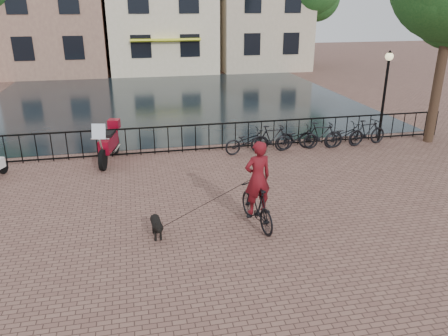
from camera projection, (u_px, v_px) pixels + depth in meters
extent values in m
plane|color=brown|center=(255.00, 275.00, 8.85)|extent=(100.00, 100.00, 0.00)
plane|color=black|center=(171.00, 100.00, 24.66)|extent=(20.00, 20.00, 0.00)
cube|color=black|center=(195.00, 125.00, 15.80)|extent=(20.00, 0.05, 0.05)
cube|color=black|center=(196.00, 149.00, 16.13)|extent=(20.00, 0.05, 0.05)
cube|color=yellow|center=(166.00, 40.00, 31.14)|extent=(5.00, 0.60, 0.15)
cylinder|color=black|center=(440.00, 70.00, 16.32)|extent=(0.36, 0.36, 5.60)
cylinder|color=black|center=(308.00, 31.00, 34.80)|extent=(0.36, 0.36, 5.95)
cylinder|color=black|center=(383.00, 102.00, 16.63)|extent=(0.10, 0.10, 3.20)
sphere|color=beige|center=(389.00, 56.00, 16.02)|extent=(0.30, 0.30, 0.30)
imported|color=black|center=(257.00, 205.00, 10.62)|extent=(0.80, 1.92, 1.12)
imported|color=#5F0E15|center=(258.00, 171.00, 10.30)|extent=(0.87, 0.64, 2.19)
imported|color=black|center=(247.00, 141.00, 15.80)|extent=(1.79, 0.88, 0.90)
imported|color=black|center=(272.00, 138.00, 15.97)|extent=(1.69, 0.58, 1.00)
imported|color=black|center=(297.00, 138.00, 16.17)|extent=(1.73, 0.64, 0.90)
imported|color=black|center=(321.00, 135.00, 16.34)|extent=(1.72, 0.73, 1.00)
imported|color=black|center=(344.00, 135.00, 16.54)|extent=(1.78, 0.82, 0.90)
imported|color=black|center=(367.00, 132.00, 16.71)|extent=(1.72, 0.73, 1.00)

